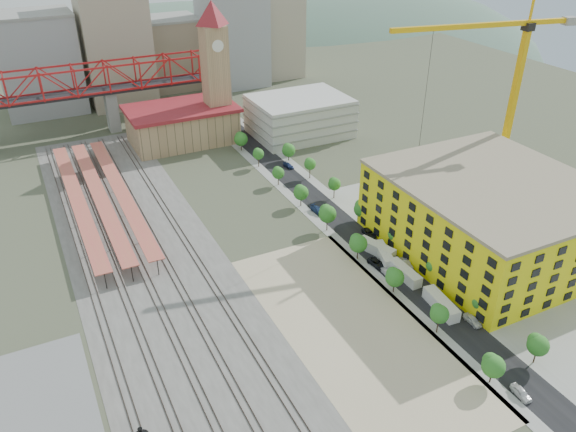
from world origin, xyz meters
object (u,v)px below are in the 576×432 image
car_0 (521,393)px  tower_crane (507,75)px  clock_tower (215,59)px  site_trailer_b (405,273)px  site_trailer_d (376,249)px  construction_building (490,215)px  site_trailer_c (383,255)px  site_trailer_a (441,304)px

car_0 → tower_crane: bearing=56.6°
clock_tower → site_trailer_b: clock_tower is taller
clock_tower → tower_crane: bearing=-53.0°
site_trailer_d → car_0: bearing=-112.4°
construction_building → site_trailer_c: bearing=165.1°
clock_tower → tower_crane: tower_crane is taller
site_trailer_d → site_trailer_c: bearing=-108.9°
clock_tower → construction_building: bearing=-71.2°
clock_tower → site_trailer_a: clock_tower is taller
clock_tower → site_trailer_d: size_ratio=5.15×
site_trailer_c → tower_crane: bearing=36.1°
tower_crane → car_0: size_ratio=12.92×
site_trailer_a → tower_crane: bearing=44.1°
site_trailer_d → car_0: size_ratio=2.29×
site_trailer_b → site_trailer_d: bearing=89.5°
tower_crane → site_trailer_c: tower_crane is taller
construction_building → car_0: bearing=-126.0°
tower_crane → site_trailer_a: tower_crane is taller
construction_building → site_trailer_b: 27.27m
clock_tower → site_trailer_a: (8.00, -114.52, -27.28)m
tower_crane → site_trailer_a: (-49.08, -38.66, -33.79)m
construction_building → tower_crane: 42.19m
clock_tower → construction_building: clock_tower is taller
clock_tower → site_trailer_a: size_ratio=5.03×
site_trailer_a → site_trailer_d: (0.00, 24.42, -0.03)m
clock_tower → car_0: 142.79m
site_trailer_b → site_trailer_d: site_trailer_d is taller
clock_tower → tower_crane: (57.08, -75.86, 6.51)m
site_trailer_d → car_0: (-3.00, -49.83, -0.63)m
site_trailer_a → car_0: bearing=-90.8°
clock_tower → construction_building: (34.00, -99.99, -19.29)m
tower_crane → site_trailer_a: bearing=-141.8°
site_trailer_b → site_trailer_c: 8.59m
site_trailer_c → car_0: bearing=-76.9°
car_0 → site_trailer_c: bearing=92.1°
site_trailer_c → site_trailer_d: size_ratio=0.97×
site_trailer_a → site_trailer_c: 21.43m
site_trailer_a → site_trailer_b: size_ratio=1.05×
tower_crane → car_0: (-52.08, -64.07, -34.45)m
site_trailer_a → car_0: size_ratio=2.34×
construction_building → site_trailer_b: construction_building is taller
site_trailer_c → site_trailer_d: (0.00, 2.98, 0.05)m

